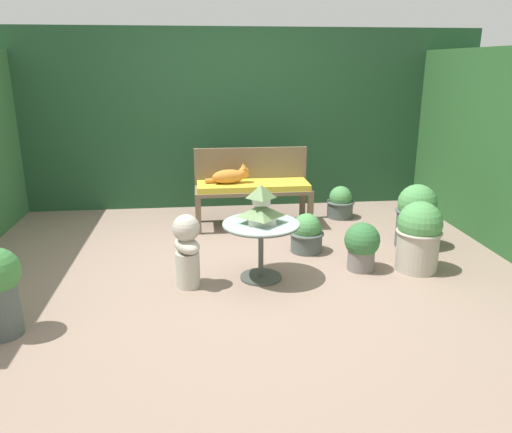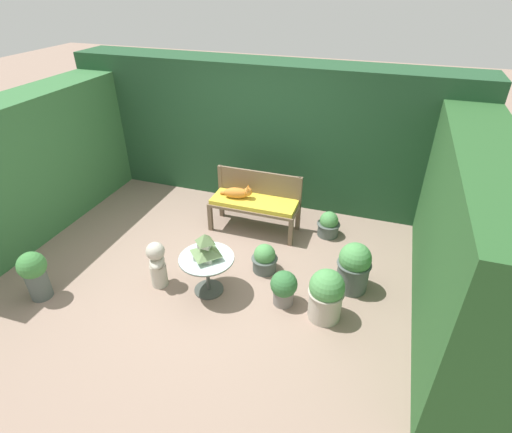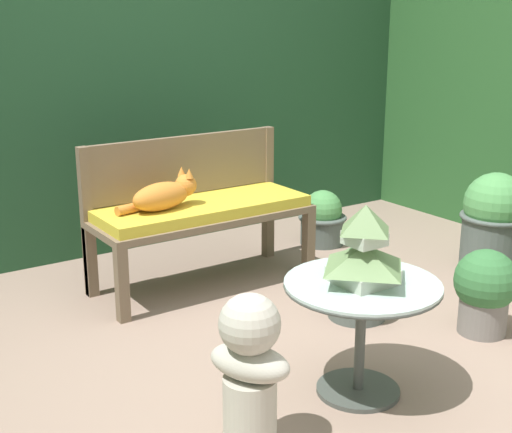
{
  "view_description": "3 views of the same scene",
  "coord_description": "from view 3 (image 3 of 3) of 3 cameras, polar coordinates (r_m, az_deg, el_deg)",
  "views": [
    {
      "loc": [
        -0.35,
        -4.36,
        1.78
      ],
      "look_at": [
        0.16,
        0.16,
        0.38
      ],
      "focal_mm": 35.0,
      "sensor_mm": 36.0,
      "label": 1
    },
    {
      "loc": [
        1.87,
        -3.72,
        3.35
      ],
      "look_at": [
        0.41,
        0.57,
        0.54
      ],
      "focal_mm": 28.0,
      "sensor_mm": 36.0,
      "label": 2
    },
    {
      "loc": [
        -1.76,
        -2.43,
        1.57
      ],
      "look_at": [
        0.21,
        0.46,
        0.56
      ],
      "focal_mm": 50.0,
      "sensor_mm": 36.0,
      "label": 3
    }
  ],
  "objects": [
    {
      "name": "bench_backrest",
      "position": [
        4.29,
        -5.83,
        3.24
      ],
      "size": [
        1.29,
        0.06,
        0.86
      ],
      "color": "brown",
      "rests_on": "ground"
    },
    {
      "name": "cat",
      "position": [
        3.99,
        -7.34,
        1.75
      ],
      "size": [
        0.5,
        0.22,
        0.22
      ],
      "rotation": [
        0.0,
        0.0,
        0.18
      ],
      "color": "orange",
      "rests_on": "garden_bench"
    },
    {
      "name": "pagoda_birdhouse",
      "position": [
        2.91,
        8.64,
        -2.68
      ],
      "size": [
        0.3,
        0.3,
        0.33
      ],
      "color": "#B2BCA8",
      "rests_on": "patio_table"
    },
    {
      "name": "potted_plant_table_near",
      "position": [
        3.81,
        8.15,
        -5.46
      ],
      "size": [
        0.34,
        0.34,
        0.39
      ],
      "color": "#4C5651",
      "rests_on": "ground"
    },
    {
      "name": "foliage_hedge_back",
      "position": [
        5.03,
        -13.88,
        10.28
      ],
      "size": [
        6.4,
        0.73,
        2.2
      ],
      "primitive_type": "cube",
      "color": "#234C2D",
      "rests_on": "ground"
    },
    {
      "name": "garden_bench",
      "position": [
        4.15,
        -4.27,
        0.14
      ],
      "size": [
        1.29,
        0.49,
        0.51
      ],
      "color": "brown",
      "rests_on": "ground"
    },
    {
      "name": "ground",
      "position": [
        3.38,
        1.48,
        -11.56
      ],
      "size": [
        30.0,
        30.0,
        0.0
      ],
      "primitive_type": "plane",
      "color": "gray"
    },
    {
      "name": "patio_table",
      "position": [
        3.0,
        8.44,
        -7.14
      ],
      "size": [
        0.65,
        0.65,
        0.5
      ],
      "color": "#424742",
      "rests_on": "ground"
    },
    {
      "name": "garden_bust",
      "position": [
        2.61,
        -0.5,
        -12.14
      ],
      "size": [
        0.3,
        0.36,
        0.62
      ],
      "rotation": [
        0.0,
        0.0,
        -1.12
      ],
      "color": "#B7B2A3",
      "rests_on": "ground"
    },
    {
      "name": "potted_plant_hedge_corner",
      "position": [
        4.57,
        18.5,
        -0.57
      ],
      "size": [
        0.41,
        0.41,
        0.64
      ],
      "color": "#4C5651",
      "rests_on": "ground"
    },
    {
      "name": "potted_plant_bench_right",
      "position": [
        4.98,
        5.35,
        -0.22
      ],
      "size": [
        0.34,
        0.34,
        0.38
      ],
      "color": "#4C5651",
      "rests_on": "ground"
    },
    {
      "name": "potted_plant_table_far",
      "position": [
        3.76,
        17.85,
        -5.61
      ],
      "size": [
        0.32,
        0.32,
        0.44
      ],
      "color": "slate",
      "rests_on": "ground"
    }
  ]
}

